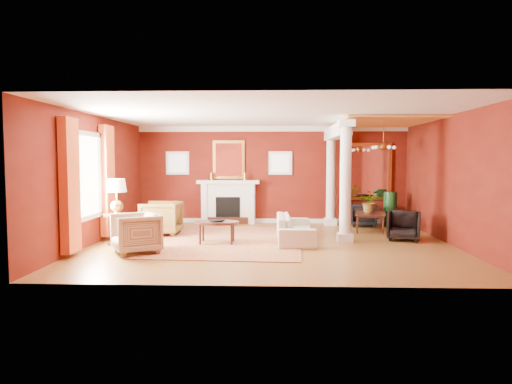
{
  "coord_description": "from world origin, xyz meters",
  "views": [
    {
      "loc": [
        0.05,
        -10.22,
        1.89
      ],
      "look_at": [
        -0.36,
        0.3,
        1.15
      ],
      "focal_mm": 32.0,
      "sensor_mm": 36.0,
      "label": 1
    }
  ],
  "objects_px": {
    "sofa": "(295,224)",
    "armchair_leopard": "(161,216)",
    "side_table": "(117,201)",
    "dining_table": "(372,216)",
    "coffee_table": "(217,223)",
    "armchair_stripe": "(136,231)"
  },
  "relations": [
    {
      "from": "coffee_table",
      "to": "side_table",
      "type": "distance_m",
      "value": 2.28
    },
    {
      "from": "sofa",
      "to": "side_table",
      "type": "relative_size",
      "value": 1.42
    },
    {
      "from": "armchair_leopard",
      "to": "armchair_stripe",
      "type": "relative_size",
      "value": 1.05
    },
    {
      "from": "side_table",
      "to": "armchair_stripe",
      "type": "bearing_deg",
      "value": -52.68
    },
    {
      "from": "sofa",
      "to": "armchair_leopard",
      "type": "xyz_separation_m",
      "value": [
        -3.34,
        0.78,
        0.06
      ]
    },
    {
      "from": "side_table",
      "to": "dining_table",
      "type": "distance_m",
      "value": 6.56
    },
    {
      "from": "armchair_leopard",
      "to": "armchair_stripe",
      "type": "distance_m",
      "value": 2.24
    },
    {
      "from": "armchair_stripe",
      "to": "coffee_table",
      "type": "distance_m",
      "value": 1.88
    },
    {
      "from": "armchair_leopard",
      "to": "coffee_table",
      "type": "distance_m",
      "value": 1.92
    },
    {
      "from": "dining_table",
      "to": "armchair_stripe",
      "type": "bearing_deg",
      "value": 133.02
    },
    {
      "from": "side_table",
      "to": "dining_table",
      "type": "xyz_separation_m",
      "value": [
        6.12,
        2.28,
        -0.6
      ]
    },
    {
      "from": "armchair_leopard",
      "to": "side_table",
      "type": "bearing_deg",
      "value": -25.06
    },
    {
      "from": "sofa",
      "to": "armchair_leopard",
      "type": "height_order",
      "value": "armchair_leopard"
    },
    {
      "from": "sofa",
      "to": "armchair_stripe",
      "type": "bearing_deg",
      "value": 113.38
    },
    {
      "from": "armchair_stripe",
      "to": "dining_table",
      "type": "distance_m",
      "value": 6.29
    },
    {
      "from": "armchair_stripe",
      "to": "dining_table",
      "type": "xyz_separation_m",
      "value": [
        5.43,
        3.19,
        -0.06
      ]
    },
    {
      "from": "coffee_table",
      "to": "armchair_leopard",
      "type": "bearing_deg",
      "value": 143.94
    },
    {
      "from": "dining_table",
      "to": "coffee_table",
      "type": "bearing_deg",
      "value": 130.56
    },
    {
      "from": "sofa",
      "to": "armchair_stripe",
      "type": "height_order",
      "value": "armchair_stripe"
    },
    {
      "from": "sofa",
      "to": "armchair_stripe",
      "type": "distance_m",
      "value": 3.61
    },
    {
      "from": "sofa",
      "to": "armchair_leopard",
      "type": "distance_m",
      "value": 3.43
    },
    {
      "from": "sofa",
      "to": "armchair_stripe",
      "type": "xyz_separation_m",
      "value": [
        -3.3,
        -1.46,
        0.04
      ]
    }
  ]
}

